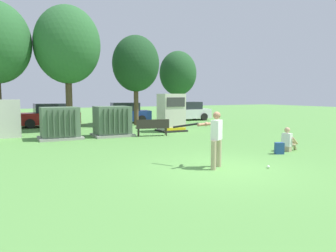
{
  "coord_description": "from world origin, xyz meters",
  "views": [
    {
      "loc": [
        -5.79,
        -7.81,
        2.25
      ],
      "look_at": [
        -0.04,
        3.5,
        1.0
      ],
      "focal_mm": 34.17,
      "sensor_mm": 36.0,
      "label": 1
    }
  ],
  "objects": [
    {
      "name": "generator_enclosure",
      "position": [
        3.22,
        9.49,
        1.14
      ],
      "size": [
        1.6,
        1.4,
        2.3
      ],
      "color": "#262626",
      "rests_on": "ground"
    },
    {
      "name": "park_bench",
      "position": [
        1.27,
        7.92,
        0.54
      ],
      "size": [
        1.84,
        0.77,
        0.92
      ],
      "color": "#2D2823",
      "rests_on": "ground"
    },
    {
      "name": "parked_car_right_of_center",
      "position": [
        2.51,
        16.25,
        0.75
      ],
      "size": [
        4.4,
        2.36,
        1.62
      ],
      "color": "navy",
      "rests_on": "ground"
    },
    {
      "name": "seated_spectator",
      "position": [
        4.23,
        1.29,
        0.38
      ],
      "size": [
        0.78,
        0.63,
        0.96
      ],
      "color": "tan",
      "rests_on": "ground"
    },
    {
      "name": "backpack",
      "position": [
        3.41,
        0.96,
        0.21
      ],
      "size": [
        0.37,
        0.34,
        0.44
      ],
      "color": "#264C8C",
      "rests_on": "ground"
    },
    {
      "name": "tree_center_left",
      "position": [
        -2.18,
        13.15,
        5.32
      ],
      "size": [
        4.06,
        4.06,
        7.76
      ],
      "color": "brown",
      "rests_on": "ground"
    },
    {
      "name": "transformer_mid_west",
      "position": [
        -0.66,
        8.96,
        0.79
      ],
      "size": [
        2.1,
        1.7,
        1.62
      ],
      "color": "#9E9B93",
      "rests_on": "ground"
    },
    {
      "name": "parked_car_rightmost",
      "position": [
        8.37,
        16.43,
        0.75
      ],
      "size": [
        4.24,
        2.0,
        1.62
      ],
      "color": "silver",
      "rests_on": "ground"
    },
    {
      "name": "transformer_west",
      "position": [
        -3.38,
        9.04,
        0.79
      ],
      "size": [
        2.1,
        1.7,
        1.62
      ],
      "color": "#9E9B93",
      "rests_on": "ground"
    },
    {
      "name": "tree_right",
      "position": [
        6.92,
        15.39,
        3.97
      ],
      "size": [
        3.03,
        3.03,
        5.79
      ],
      "color": "#4C3828",
      "rests_on": "ground"
    },
    {
      "name": "ground_plane",
      "position": [
        0.0,
        0.0,
        0.0
      ],
      "size": [
        96.0,
        96.0,
        0.0
      ],
      "primitive_type": "plane",
      "color": "#5B9947"
    },
    {
      "name": "sports_ball",
      "position": [
        1.31,
        -0.63,
        0.04
      ],
      "size": [
        0.09,
        0.09,
        0.09
      ],
      "primitive_type": "sphere",
      "color": "white",
      "rests_on": "ground"
    },
    {
      "name": "batter",
      "position": [
        -0.14,
        0.16,
        0.98
      ],
      "size": [
        1.15,
        1.45,
        1.74
      ],
      "color": "tan",
      "rests_on": "ground"
    },
    {
      "name": "parked_car_left_of_center",
      "position": [
        -3.1,
        16.16,
        0.75
      ],
      "size": [
        4.26,
        2.05,
        1.62
      ],
      "color": "maroon",
      "rests_on": "ground"
    },
    {
      "name": "tree_center_right",
      "position": [
        2.77,
        14.22,
        4.47
      ],
      "size": [
        3.41,
        3.41,
        6.52
      ],
      "color": "brown",
      "rests_on": "ground"
    }
  ]
}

